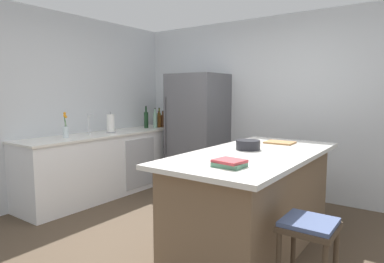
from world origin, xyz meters
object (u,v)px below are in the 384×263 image
at_px(paper_towel_roll, 111,124).
at_px(cutting_board, 280,142).
at_px(cookbook_stack, 229,163).
at_px(bar_stool, 308,236).
at_px(kitchen_island, 254,199).
at_px(olive_oil_bottle, 159,119).
at_px(refrigerator, 198,131).
at_px(flower_vase, 66,130).
at_px(gin_bottle, 155,120).
at_px(sink_faucet, 89,123).
at_px(wine_bottle, 146,119).
at_px(mixing_bowl, 248,145).
at_px(syrup_bottle, 163,120).
at_px(whiskey_bottle, 159,121).

bearing_deg(paper_towel_roll, cutting_board, 6.50).
height_order(cookbook_stack, cutting_board, cookbook_stack).
bearing_deg(bar_stool, kitchen_island, 137.61).
relative_size(olive_oil_bottle, cookbook_stack, 1.34).
distance_m(refrigerator, olive_oil_bottle, 0.97).
xyz_separation_m(flower_vase, cutting_board, (2.51, 1.02, -0.08)).
bearing_deg(olive_oil_bottle, kitchen_island, -31.45).
distance_m(bar_stool, flower_vase, 3.29).
bearing_deg(paper_towel_roll, cookbook_stack, -22.76).
xyz_separation_m(paper_towel_roll, gin_bottle, (0.07, 0.91, 0.00)).
bearing_deg(cutting_board, paper_towel_roll, -173.50).
bearing_deg(olive_oil_bottle, sink_faucet, -89.23).
xyz_separation_m(sink_faucet, paper_towel_roll, (0.07, 0.33, -0.02)).
distance_m(flower_vase, olive_oil_bottle, 1.92).
distance_m(refrigerator, wine_bottle, 0.94).
bearing_deg(kitchen_island, flower_vase, -172.46).
relative_size(refrigerator, cookbook_stack, 7.41).
relative_size(sink_faucet, olive_oil_bottle, 0.93).
relative_size(kitchen_island, bar_stool, 3.35).
distance_m(bar_stool, cutting_board, 1.57).
bearing_deg(mixing_bowl, bar_stool, -41.80).
xyz_separation_m(sink_faucet, gin_bottle, (0.14, 1.23, -0.02)).
bearing_deg(bar_stool, wine_bottle, 150.41).
bearing_deg(syrup_bottle, wine_bottle, -111.72).
height_order(olive_oil_bottle, cutting_board, olive_oil_bottle).
relative_size(kitchen_island, olive_oil_bottle, 6.59).
xyz_separation_m(gin_bottle, wine_bottle, (-0.11, -0.10, 0.01)).
relative_size(syrup_bottle, cutting_board, 0.90).
bearing_deg(kitchen_island, cutting_board, 91.42).
bearing_deg(whiskey_bottle, cutting_board, -16.65).
bearing_deg(whiskey_bottle, kitchen_island, -29.90).
bearing_deg(sink_faucet, bar_stool, -12.36).
height_order(paper_towel_roll, cutting_board, paper_towel_roll).
bearing_deg(syrup_bottle, sink_faucet, -95.74).
height_order(refrigerator, paper_towel_roll, refrigerator).
bearing_deg(cutting_board, syrup_bottle, 161.28).
bearing_deg(kitchen_island, paper_towel_roll, 170.98).
distance_m(refrigerator, gin_bottle, 0.81).
bearing_deg(flower_vase, mixing_bowl, 10.08).
distance_m(olive_oil_bottle, wine_bottle, 0.39).
xyz_separation_m(olive_oil_bottle, cookbook_stack, (2.71, -2.29, -0.08)).
distance_m(sink_faucet, mixing_bowl, 2.46).
distance_m(flower_vase, wine_bottle, 1.54).
xyz_separation_m(flower_vase, gin_bottle, (0.10, 1.64, 0.03)).
xyz_separation_m(refrigerator, cookbook_stack, (1.77, -2.13, 0.07)).
height_order(kitchen_island, cookbook_stack, cookbook_stack).
distance_m(olive_oil_bottle, mixing_bowl, 2.89).
height_order(flower_vase, cutting_board, flower_vase).
relative_size(refrigerator, gin_bottle, 5.37).
xyz_separation_m(bar_stool, cookbook_stack, (-0.59, -0.05, 0.45)).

